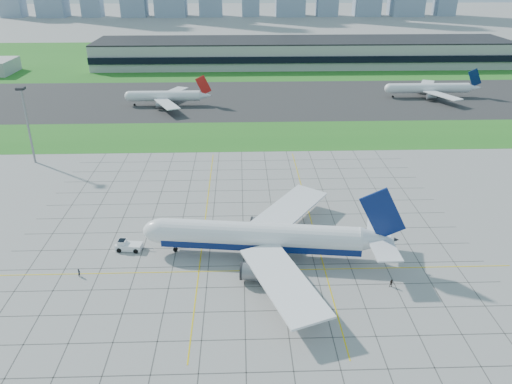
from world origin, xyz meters
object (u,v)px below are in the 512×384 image
at_px(pushback_tug, 128,246).
at_px(distant_jet_2, 430,88).
at_px(airliner, 262,237).
at_px(crew_near, 79,273).
at_px(light_mast, 26,116).
at_px(distant_jet_1, 166,96).
at_px(crew_far, 392,283).

xyz_separation_m(pushback_tug, distant_jet_2, (121.01, 138.34, 3.38)).
xyz_separation_m(airliner, crew_near, (-40.23, -6.83, -4.19)).
bearing_deg(light_mast, distant_jet_2, 26.38).
bearing_deg(airliner, distant_jet_1, 113.96).
bearing_deg(distant_jet_2, airliner, -122.09).
height_order(airliner, distant_jet_1, airliner).
height_order(pushback_tug, distant_jet_1, distant_jet_1).
bearing_deg(distant_jet_2, light_mast, -153.62).
relative_size(light_mast, pushback_tug, 2.82).
xyz_separation_m(pushback_tug, crew_near, (-8.41, -10.72, -0.18)).
relative_size(airliner, crew_far, 32.04).
distance_m(crew_near, distant_jet_2, 197.44).
relative_size(airliner, distant_jet_1, 1.40).
bearing_deg(pushback_tug, crew_near, -120.66).
height_order(distant_jet_1, distant_jet_2, same).
distance_m(pushback_tug, crew_far, 60.82).
xyz_separation_m(airliner, crew_far, (26.63, -12.95, -4.19)).
xyz_separation_m(light_mast, distant_jet_2, (163.55, 81.12, -11.69)).
height_order(pushback_tug, crew_near, pushback_tug).
bearing_deg(crew_near, airliner, -70.84).
bearing_deg(pushback_tug, distant_jet_1, 100.64).
bearing_deg(distant_jet_2, distant_jet_1, -175.13).
bearing_deg(crew_near, pushback_tug, -28.59).
height_order(airliner, crew_near, airliner).
distance_m(light_mast, crew_near, 77.55).
bearing_deg(airliner, crew_far, -18.48).
height_order(crew_far, distant_jet_2, distant_jet_2).
xyz_separation_m(crew_near, distant_jet_1, (1.32, 138.15, 3.56)).
bearing_deg(crew_near, distant_jet_2, -31.44).
xyz_separation_m(airliner, distant_jet_2, (89.20, 142.23, -0.63)).
relative_size(crew_near, distant_jet_1, 0.04).
relative_size(airliner, pushback_tug, 6.59).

